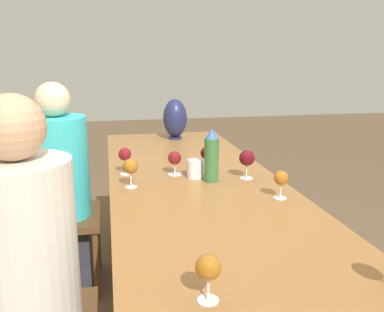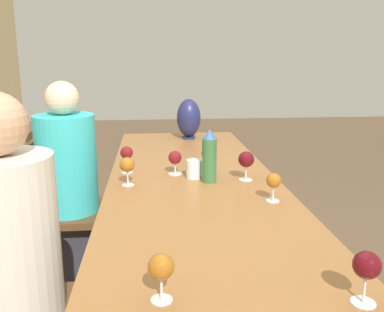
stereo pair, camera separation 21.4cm
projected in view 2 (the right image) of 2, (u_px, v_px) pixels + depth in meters
The scene contains 15 objects.
dining_table at pixel (195, 198), 2.04m from camera, with size 2.64×0.83×0.76m.
water_bottle at pixel (209, 156), 2.03m from camera, with size 0.07×0.07×0.26m.
water_tumbler at pixel (194, 169), 2.11m from camera, with size 0.08×0.08×0.09m.
vase at pixel (189, 118), 3.05m from camera, with size 0.17×0.17×0.29m.
wine_glass_0 at pixel (127, 154), 2.19m from camera, with size 0.07×0.07×0.14m.
wine_glass_1 at pixel (208, 154), 2.19m from camera, with size 0.07×0.07×0.14m.
wine_glass_2 at pixel (161, 268), 1.05m from camera, with size 0.07×0.07×0.13m.
wine_glass_3 at pixel (127, 165), 1.97m from camera, with size 0.07×0.07×0.13m.
wine_glass_4 at pixel (175, 158), 2.16m from camera, with size 0.07×0.07×0.12m.
wine_glass_5 at pixel (246, 160), 2.06m from camera, with size 0.08×0.08×0.14m.
wine_glass_6 at pixel (274, 181), 1.76m from camera, with size 0.06×0.06×0.12m.
wine_glass_7 at pixel (367, 267), 1.03m from camera, with size 0.07×0.07×0.14m.
chair_far at pixel (58, 207), 2.53m from camera, with size 0.44×0.44×0.86m.
person_near at pixel (14, 260), 1.47m from camera, with size 0.35×0.35×1.25m.
person_far at pixel (70, 178), 2.50m from camera, with size 0.34×0.34×1.21m.
Camera 2 is at (-1.93, 0.19, 1.36)m, focal length 40.00 mm.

